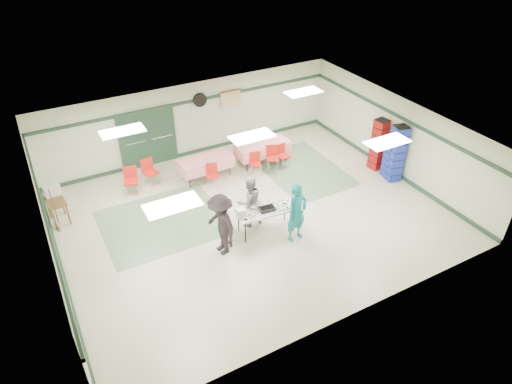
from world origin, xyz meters
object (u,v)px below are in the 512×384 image
volunteer_grey (249,201)px  printer_table (56,204)px  volunteer_dark (221,225)px  chair_c (282,153)px  crate_stack_blue_a (390,161)px  chair_a (272,155)px  dining_table_b (206,163)px  crate_stack_red (378,145)px  serving_table (266,211)px  crate_stack_blue_b (397,154)px  chair_d (212,173)px  dining_table_a (263,148)px  volunteer_teal (297,213)px  broom (54,208)px  office_printer (51,189)px  chair_loose_a (149,169)px  chair_loose_b (131,178)px  chair_b (255,161)px

volunteer_grey → printer_table: bearing=-30.1°
volunteer_dark → chair_c: 4.97m
volunteer_dark → crate_stack_blue_a: bearing=92.0°
chair_a → dining_table_b: bearing=-173.1°
volunteer_dark → crate_stack_red: size_ratio=0.99×
serving_table → volunteer_grey: size_ratio=1.10×
crate_stack_blue_b → volunteer_dark: bearing=-175.1°
dining_table_b → crate_stack_blue_b: crate_stack_blue_b is taller
volunteer_dark → chair_d: 3.36m
dining_table_a → chair_c: 0.74m
printer_table → dining_table_b: bearing=-3.5°
volunteer_grey → crate_stack_blue_b: bearing=178.0°
crate_stack_red → crate_stack_blue_b: (0.00, -0.87, 0.07)m
dining_table_b → crate_stack_blue_b: 6.34m
chair_d → crate_stack_blue_b: crate_stack_blue_b is taller
volunteer_dark → dining_table_a: bearing=133.1°
volunteer_teal → chair_a: volunteer_teal is taller
chair_c → printer_table: bearing=169.1°
broom → office_printer: bearing=87.0°
chair_d → crate_stack_blue_a: (5.52, -2.35, 0.10)m
dining_table_a → chair_d: (-2.23, -0.58, -0.07)m
chair_c → office_printer: (-7.48, 0.78, 0.41)m
serving_table → crate_stack_blue_a: (5.16, 0.59, -0.11)m
volunteer_dark → chair_a: size_ratio=2.05×
volunteer_dark → dining_table_b: bearing=157.9°
office_printer → chair_loose_a: bearing=-2.1°
volunteer_teal → chair_loose_b: size_ratio=1.92×
crate_stack_blue_b → chair_loose_b: bearing=156.7°
volunteer_grey → dining_table_a: (2.12, 2.99, -0.23)m
chair_a → printer_table: (-7.08, 0.39, 0.08)m
chair_loose_a → chair_c: bearing=-27.8°
dining_table_a → chair_loose_a: size_ratio=2.04×
dining_table_a → chair_b: (-0.61, -0.58, -0.08)m
volunteer_teal → volunteer_grey: volunteer_teal is taller
dining_table_a → chair_c: (0.47, -0.57, -0.06)m
dining_table_a → chair_a: size_ratio=2.16×
chair_d → printer_table: bearing=-163.7°
crate_stack_blue_a → crate_stack_blue_b: 0.45m
volunteer_teal → printer_table: volunteer_teal is taller
dining_table_a → chair_loose_a: 4.04m
dining_table_b → chair_a: (2.27, -0.57, -0.02)m
volunteer_grey → crate_stack_red: crate_stack_red is taller
chair_d → chair_c: bearing=21.1°
chair_c → crate_stack_blue_b: crate_stack_blue_b is taller
dining_table_b → chair_loose_b: (-2.48, 0.29, 0.00)m
volunteer_teal → volunteer_grey: (-0.83, 1.21, -0.09)m
dining_table_a → crate_stack_red: size_ratio=1.04×
chair_loose_a → broom: 3.24m
chair_loose_a → crate_stack_red: size_ratio=0.51×
dining_table_b → chair_c: size_ratio=2.18×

